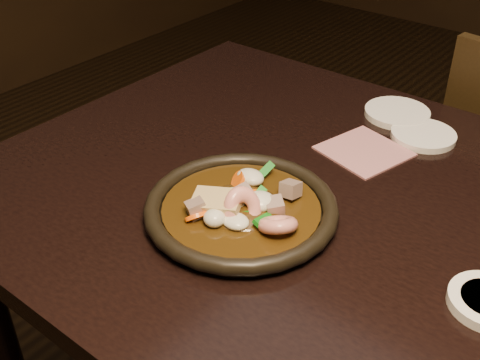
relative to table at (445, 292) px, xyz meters
The scene contains 6 objects.
table is the anchor object (origin of this frame).
plate 0.34m from the table, 156.95° to the right, with size 0.30×0.30×0.03m.
stirfry 0.34m from the table, 156.22° to the right, with size 0.19×0.20×0.07m.
saucer_left 0.44m from the table, 127.57° to the left, with size 0.13×0.13×0.01m, color white.
saucer_right 0.35m from the table, 122.13° to the left, with size 0.12×0.12×0.01m, color white.
napkin 0.31m from the table, 144.89° to the left, with size 0.14×0.14×0.00m, color #B77075.
Camera 1 is at (0.17, -0.71, 1.32)m, focal length 45.00 mm.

